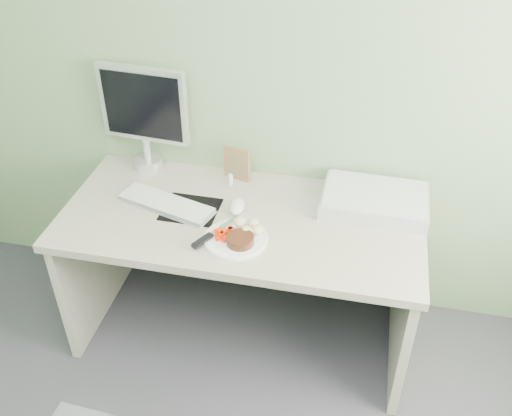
% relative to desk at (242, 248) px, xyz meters
% --- Properties ---
extents(wall_back, '(3.50, 0.00, 3.50)m').
position_rel_desk_xyz_m(wall_back, '(0.00, 0.38, 0.80)').
color(wall_back, '#6F875F').
rests_on(wall_back, floor).
extents(desk, '(1.60, 0.75, 0.73)m').
position_rel_desk_xyz_m(desk, '(0.00, 0.00, 0.00)').
color(desk, '#B6AE99').
rests_on(desk, floor).
extents(plate, '(0.27, 0.27, 0.01)m').
position_rel_desk_xyz_m(plate, '(0.02, -0.16, 0.19)').
color(plate, white).
rests_on(plate, desk).
extents(steak, '(0.12, 0.12, 0.04)m').
position_rel_desk_xyz_m(steak, '(0.04, -0.19, 0.21)').
color(steak, black).
rests_on(steak, plate).
extents(potato_pile, '(0.13, 0.12, 0.06)m').
position_rel_desk_xyz_m(potato_pile, '(0.05, -0.12, 0.23)').
color(potato_pile, tan).
rests_on(potato_pile, plate).
extents(carrot_heap, '(0.09, 0.08, 0.05)m').
position_rel_desk_xyz_m(carrot_heap, '(-0.03, -0.17, 0.22)').
color(carrot_heap, '#FF2D05').
rests_on(carrot_heap, plate).
extents(steak_knife, '(0.15, 0.25, 0.02)m').
position_rel_desk_xyz_m(steak_knife, '(-0.09, -0.19, 0.21)').
color(steak_knife, silver).
rests_on(steak_knife, plate).
extents(mousepad, '(0.25, 0.22, 0.00)m').
position_rel_desk_xyz_m(mousepad, '(-0.23, 0.00, 0.18)').
color(mousepad, black).
rests_on(mousepad, desk).
extents(keyboard, '(0.46, 0.25, 0.02)m').
position_rel_desk_xyz_m(keyboard, '(-0.35, 0.00, 0.20)').
color(keyboard, white).
rests_on(keyboard, desk).
extents(computer_mouse, '(0.07, 0.12, 0.04)m').
position_rel_desk_xyz_m(computer_mouse, '(-0.03, 0.04, 0.20)').
color(computer_mouse, white).
rests_on(computer_mouse, desk).
extents(photo_frame, '(0.13, 0.05, 0.17)m').
position_rel_desk_xyz_m(photo_frame, '(-0.09, 0.29, 0.27)').
color(photo_frame, '#8E5F42').
rests_on(photo_frame, desk).
extents(eyedrop_bottle, '(0.02, 0.02, 0.07)m').
position_rel_desk_xyz_m(eyedrop_bottle, '(-0.11, 0.24, 0.21)').
color(eyedrop_bottle, white).
rests_on(eyedrop_bottle, desk).
extents(scanner, '(0.48, 0.33, 0.07)m').
position_rel_desk_xyz_m(scanner, '(0.57, 0.19, 0.22)').
color(scanner, silver).
rests_on(scanner, desk).
extents(monitor, '(0.44, 0.14, 0.52)m').
position_rel_desk_xyz_m(monitor, '(-0.54, 0.31, 0.48)').
color(monitor, silver).
rests_on(monitor, desk).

